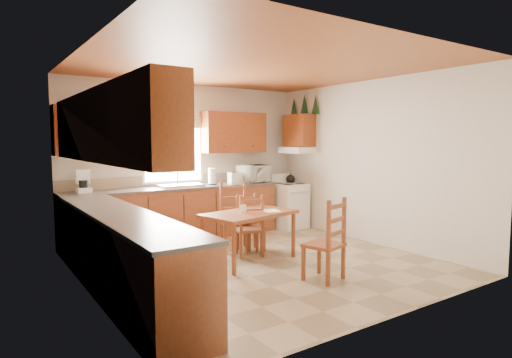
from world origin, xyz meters
TOP-DOWN VIEW (x-y plane):
  - floor at (0.00, 0.00)m, footprint 4.50×4.50m
  - ceiling at (0.00, 0.00)m, footprint 4.50×4.50m
  - wall_left at (-2.25, 0.00)m, footprint 4.50×4.50m
  - wall_right at (2.25, 0.00)m, footprint 4.50×4.50m
  - wall_back at (0.00, 2.25)m, footprint 4.50×4.50m
  - wall_front at (0.00, -2.25)m, footprint 4.50×4.50m
  - lower_cab_back at (-0.38, 1.95)m, footprint 3.75×0.60m
  - lower_cab_left at (-1.95, -0.15)m, footprint 0.60×3.60m
  - counter_back at (-0.38, 1.95)m, footprint 3.75×0.63m
  - counter_left at (-1.95, -0.15)m, footprint 0.63×3.60m
  - backsplash at (-0.38, 2.24)m, footprint 3.75×0.01m
  - upper_cab_back_left at (-1.55, 2.08)m, footprint 1.41×0.33m
  - upper_cab_back_right at (0.86, 2.08)m, footprint 1.25×0.33m
  - upper_cab_left at (-2.08, -0.15)m, footprint 0.33×3.60m
  - upper_cab_stove at (2.08, 1.65)m, footprint 0.33×0.62m
  - range_hood at (2.03, 1.65)m, footprint 0.44×0.62m
  - window_frame at (-0.30, 2.22)m, footprint 1.13×0.02m
  - window_pane at (-0.30, 2.21)m, footprint 1.05×0.01m
  - window_valance at (-0.30, 2.19)m, footprint 1.19×0.01m
  - sink_basin at (-0.30, 1.95)m, footprint 0.75×0.45m
  - pine_decal_a at (2.21, 1.33)m, footprint 0.22×0.22m
  - pine_decal_b at (2.21, 1.65)m, footprint 0.22×0.22m
  - pine_decal_c at (2.21, 1.97)m, footprint 0.22×0.22m
  - stove at (1.88, 1.69)m, footprint 0.59×0.61m
  - coffeemaker at (-1.87, 1.98)m, footprint 0.23×0.26m
  - paper_towel at (0.29, 1.91)m, footprint 0.16×0.16m
  - toaster at (0.79, 1.93)m, footprint 0.25×0.16m
  - microwave at (1.19, 1.91)m, footprint 0.61×0.50m
  - dining_table at (-0.05, 0.17)m, footprint 1.43×1.00m
  - chair_near_left at (0.25, -1.03)m, footprint 0.52×0.50m
  - chair_near_right at (0.11, 0.42)m, footprint 0.48×0.47m
  - chair_far_left at (0.11, 0.83)m, footprint 0.56×0.55m
  - chair_far_right at (0.28, 0.64)m, footprint 0.40×0.38m
  - table_paper at (0.28, 0.08)m, footprint 0.28×0.33m
  - table_card at (-0.12, 0.21)m, footprint 0.08×0.03m

SIDE VIEW (x-z plane):
  - floor at x=0.00m, z-range 0.00..0.00m
  - dining_table at x=-0.05m, z-range 0.00..0.70m
  - stove at x=1.88m, z-range 0.00..0.85m
  - chair_far_right at x=0.28m, z-range 0.00..0.87m
  - lower_cab_back at x=-0.38m, z-range 0.00..0.88m
  - lower_cab_left at x=-1.95m, z-range 0.00..0.88m
  - chair_near_right at x=0.11m, z-range 0.00..0.91m
  - chair_near_left at x=0.25m, z-range 0.00..1.01m
  - chair_far_left at x=0.11m, z-range 0.00..1.04m
  - table_paper at x=0.28m, z-range 0.70..0.70m
  - table_card at x=-0.12m, z-range 0.70..0.81m
  - counter_back at x=-0.38m, z-range 0.88..0.92m
  - counter_left at x=-1.95m, z-range 0.88..0.92m
  - sink_basin at x=-0.30m, z-range 0.92..0.96m
  - backsplash at x=-0.38m, z-range 0.92..1.10m
  - toaster at x=0.79m, z-range 0.92..1.12m
  - paper_towel at x=0.29m, z-range 0.92..1.22m
  - coffeemaker at x=-1.87m, z-range 0.92..1.24m
  - microwave at x=1.19m, z-range 0.92..1.24m
  - wall_left at x=-2.25m, z-range 1.35..1.35m
  - wall_right at x=2.25m, z-range 1.35..1.35m
  - wall_back at x=0.00m, z-range 1.35..1.35m
  - wall_front at x=0.00m, z-range 1.35..1.35m
  - range_hood at x=2.03m, z-range 1.46..1.58m
  - window_frame at x=-0.30m, z-range 0.96..2.14m
  - window_pane at x=-0.30m, z-range 1.00..2.10m
  - upper_cab_back_left at x=-1.55m, z-range 1.48..2.23m
  - upper_cab_back_right at x=0.86m, z-range 1.48..2.23m
  - upper_cab_left at x=-2.08m, z-range 1.48..2.23m
  - upper_cab_stove at x=2.08m, z-range 1.59..2.21m
  - window_valance at x=-0.30m, z-range 1.93..2.17m
  - pine_decal_a at x=2.21m, z-range 2.20..2.56m
  - pine_decal_c at x=2.21m, z-range 2.20..2.56m
  - pine_decal_b at x=2.21m, z-range 2.24..2.60m
  - ceiling at x=0.00m, z-range 2.70..2.70m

